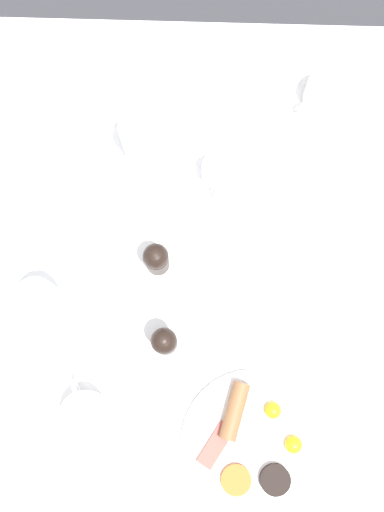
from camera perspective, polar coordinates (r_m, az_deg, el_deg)
ground_plane at (r=1.87m, az=-0.00°, el=-4.32°), size 8.00×8.00×0.00m
table at (r=1.24m, az=-0.00°, el=-0.78°), size 1.03×0.98×0.70m
breakfast_plate at (r=1.15m, az=5.96°, el=-17.22°), size 0.27×0.27×0.04m
teapot_near at (r=1.25m, az=-13.52°, el=13.49°), size 0.17×0.14×0.13m
teacup_with_saucer_left at (r=1.14m, az=-10.07°, el=-14.49°), size 0.15×0.15×0.06m
teacup_with_saucer_right at (r=1.28m, az=12.46°, el=14.74°), size 0.15×0.15×0.06m
water_glass_tall at (r=1.19m, az=-4.89°, el=11.12°), size 0.08×0.08×0.12m
water_glass_short at (r=1.14m, az=-14.16°, el=-4.23°), size 0.08×0.08×0.10m
wine_glass_spare at (r=1.16m, az=-12.63°, el=3.05°), size 0.08×0.08×0.12m
creamer_jug at (r=1.19m, az=2.35°, el=8.02°), size 0.08×0.06×0.06m
pepper_grinder at (r=1.10m, az=-2.64°, el=-8.15°), size 0.05×0.05×0.11m
salt_grinder at (r=1.12m, az=-3.40°, el=-0.28°), size 0.05×0.05×0.11m
napkin_folded at (r=1.17m, az=6.19°, el=-2.44°), size 0.16×0.16×0.01m
fork_by_plate at (r=1.23m, az=14.02°, el=3.92°), size 0.18×0.09×0.00m
knife_by_plate at (r=1.19m, az=14.99°, el=-7.45°), size 0.07×0.20×0.00m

